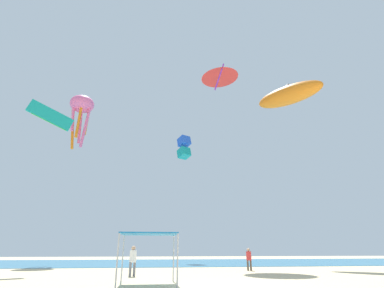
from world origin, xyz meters
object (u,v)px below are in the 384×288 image
Objects in this scene: person_rightmost at (133,258)px; kite_parafoil_teal at (50,116)px; kite_delta_red at (219,75)px; canopy_tent at (149,236)px; kite_box_blue at (184,147)px; kite_inflatable_orange at (289,95)px; person_near_tent at (249,257)px; kite_octopus_pink at (82,107)px.

kite_parafoil_teal is (-8.24, 5.18, 11.66)m from person_rightmost.
kite_parafoil_teal is 19.45m from kite_delta_red.
kite_box_blue is at bearing 80.48° from canopy_tent.
person_rightmost is at bearing -103.19° from kite_inflatable_orange.
kite_octopus_pink reaches higher than person_near_tent.
canopy_tent is 17.07m from kite_parafoil_teal.
kite_parafoil_teal is at bearing -74.36° from person_rightmost.
person_rightmost is 0.54× the size of kite_box_blue.
person_near_tent is 0.22× the size of kite_octopus_pink.
kite_delta_red is (16.63, 5.08, 8.72)m from kite_parafoil_teal.
person_rightmost is (-8.78, -4.10, 0.07)m from person_near_tent.
kite_inflatable_orange reaches higher than kite_parafoil_teal.
person_rightmost is 0.24× the size of kite_octopus_pink.
kite_inflatable_orange is at bearing 166.61° from person_rightmost.
kite_inflatable_orange is (16.36, 9.01, 17.58)m from person_rightmost.
person_near_tent is 0.31× the size of kite_delta_red.
kite_inflatable_orange reaches higher than canopy_tent.
kite_parafoil_teal is at bearing 154.95° from person_near_tent.
kite_parafoil_teal is 0.71× the size of kite_delta_red.
kite_delta_red is at bearing 119.11° from kite_octopus_pink.
kite_delta_red reaches higher than kite_inflatable_orange.
kite_parafoil_teal is at bearing 133.29° from canopy_tent.
kite_inflatable_orange is (11.17, -11.45, 3.14)m from kite_box_blue.
person_near_tent is at bearing -162.61° from kite_delta_red.
kite_octopus_pink is at bearing 73.95° from kite_parafoil_teal.
kite_parafoil_teal is 20.54m from kite_box_blue.
kite_parafoil_teal is 0.52× the size of kite_octopus_pink.
kite_delta_red reaches higher than kite_box_blue.
canopy_tent is 1.64× the size of person_near_tent.
kite_box_blue is (14.28, 2.63, -4.32)m from kite_octopus_pink.
kite_inflatable_orange is (15.38, 13.63, 16.42)m from canopy_tent.
kite_octopus_pink is at bearing -151.14° from kite_inflatable_orange.
kite_octopus_pink is (-0.85, 12.66, 7.10)m from kite_parafoil_teal.
kite_delta_red is at bearing -102.20° from kite_box_blue.
kite_inflatable_orange reaches higher than person_near_tent.
kite_parafoil_teal is at bearing 120.78° from kite_delta_red.
kite_octopus_pink is at bearing 121.03° from person_near_tent.
kite_delta_red reaches higher than kite_parafoil_teal.
kite_parafoil_teal reaches higher than person_rightmost.
canopy_tent is 0.36× the size of kite_octopus_pink.
kite_parafoil_teal is (-17.02, 1.08, 11.74)m from person_near_tent.
kite_box_blue is at bearing 152.97° from kite_octopus_pink.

